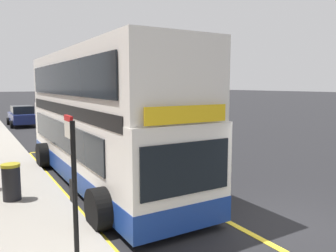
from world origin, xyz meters
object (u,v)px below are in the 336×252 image
Objects in this scene: double_decker_bus at (100,122)px; parked_car_black_kerbside at (46,100)px; bus_stop_sign at (73,178)px; parked_car_maroon_ahead at (113,120)px; parked_car_navy_distant at (22,116)px; litter_bin at (11,182)px.

double_decker_bus is 2.53× the size of parked_car_black_kerbside.
bus_stop_sign is 0.63× the size of parked_car_maroon_ahead.
parked_car_navy_distant is 29.04m from parked_car_black_kerbside.
double_decker_bus is 4.02× the size of bus_stop_sign.
parked_car_black_kerbside is (7.18, 28.14, 0.00)m from parked_car_navy_distant.
bus_stop_sign is at bearing 65.17° from parked_car_maroon_ahead.
parked_car_navy_distant is at bearing 84.85° from bus_stop_sign.
parked_car_navy_distant is (-0.20, 18.04, -1.26)m from double_decker_bus.
double_decker_bus reaches higher than parked_car_navy_distant.
parked_car_black_kerbside is (9.27, 51.30, -0.90)m from bus_stop_sign.
parked_car_maroon_ahead is 34.81m from parked_car_black_kerbside.
litter_bin is at bearing -161.60° from double_decker_bus.
parked_car_maroon_ahead is at bearing 57.55° from litter_bin.
parked_car_black_kerbside is 48.18m from litter_bin.
parked_car_maroon_ahead is 8.39m from parked_car_navy_distant.
parked_car_black_kerbside is at bearing 81.41° from double_decker_bus.
parked_car_navy_distant is 1.00× the size of parked_car_black_kerbside.
double_decker_bus is 46.72m from parked_car_black_kerbside.
double_decker_bus is 18.08m from parked_car_navy_distant.
litter_bin is (-2.91, -0.97, -1.41)m from double_decker_bus.
double_decker_bus is 10.42× the size of litter_bin.
double_decker_bus is at bearing -90.54° from parked_car_navy_distant.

